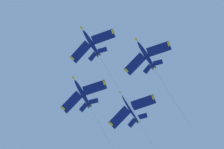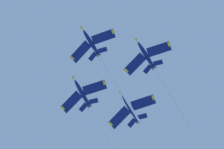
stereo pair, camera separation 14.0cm
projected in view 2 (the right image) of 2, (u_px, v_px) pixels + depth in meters
jet_lead at (100, 58)px, 156.30m from camera, size 31.51×31.28×15.06m
jet_left_wing at (155, 70)px, 152.98m from camera, size 28.43×27.83×13.86m
jet_right_wing at (89, 105)px, 154.93m from camera, size 31.90×31.00×16.14m
jet_slot at (137, 120)px, 151.73m from camera, size 30.75×30.41×15.93m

